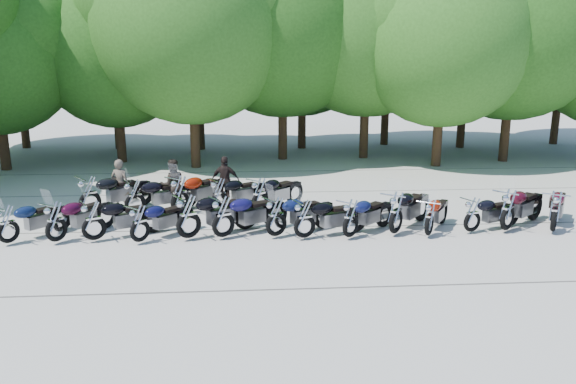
{
  "coord_description": "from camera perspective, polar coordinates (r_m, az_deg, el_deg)",
  "views": [
    {
      "loc": [
        -1.09,
        -14.37,
        4.93
      ],
      "look_at": [
        0.0,
        1.5,
        1.1
      ],
      "focal_mm": 35.0,
      "sensor_mm": 36.0,
      "label": 1
    }
  ],
  "objects": [
    {
      "name": "motorcycle_3",
      "position": [
        15.62,
        -14.86,
        -2.99
      ],
      "size": [
        1.97,
        2.01,
        1.22
      ],
      "primitive_type": null,
      "rotation": [
        0.0,
        0.0,
        2.38
      ],
      "color": "#0B0C33",
      "rests_on": "ground"
    },
    {
      "name": "motorcycle_11",
      "position": [
        16.82,
        18.25,
        -2.09
      ],
      "size": [
        2.2,
        1.42,
        1.19
      ],
      "primitive_type": null,
      "rotation": [
        0.0,
        0.0,
        1.97
      ],
      "color": "black",
      "rests_on": "ground"
    },
    {
      "name": "motorcycle_8",
      "position": [
        15.58,
        6.39,
        -2.55
      ],
      "size": [
        2.12,
        2.02,
        1.27
      ],
      "primitive_type": null,
      "rotation": [
        0.0,
        0.0,
        2.31
      ],
      "color": "#0E133E",
      "rests_on": "ground"
    },
    {
      "name": "motorcycle_5",
      "position": [
        15.55,
        -6.61,
        -2.38
      ],
      "size": [
        2.46,
        1.93,
        1.38
      ],
      "primitive_type": null,
      "rotation": [
        0.0,
        0.0,
        2.13
      ],
      "color": "#110E3E",
      "rests_on": "ground"
    },
    {
      "name": "motorcycle_12",
      "position": [
        17.25,
        21.45,
        -1.57
      ],
      "size": [
        2.43,
        2.2,
        1.43
      ],
      "primitive_type": null,
      "rotation": [
        0.0,
        0.0,
        2.26
      ],
      "color": "#370712",
      "rests_on": "ground"
    },
    {
      "name": "motorcycle_16",
      "position": [
        18.19,
        -10.93,
        -0.11
      ],
      "size": [
        2.23,
        2.43,
        1.43
      ],
      "primitive_type": null,
      "rotation": [
        0.0,
        0.0,
        2.44
      ],
      "color": "maroon",
      "rests_on": "ground"
    },
    {
      "name": "tree_10",
      "position": [
        32.16,
        -17.43,
        14.24
      ],
      "size": [
        7.78,
        7.78,
        9.55
      ],
      "color": "#3A2614",
      "rests_on": "ground"
    },
    {
      "name": "tree_5",
      "position": [
        28.2,
        8.08,
        16.75
      ],
      "size": [
        9.04,
        9.04,
        11.1
      ],
      "color": "#3A2614",
      "rests_on": "ground"
    },
    {
      "name": "motorcycle_18",
      "position": [
        17.93,
        -2.92,
        -0.21
      ],
      "size": [
        2.2,
        2.18,
        1.34
      ],
      "primitive_type": null,
      "rotation": [
        0.0,
        0.0,
        2.35
      ],
      "color": "black",
      "rests_on": "ground"
    },
    {
      "name": "tree_12",
      "position": [
        30.98,
        1.47,
        15.0
      ],
      "size": [
        7.88,
        7.88,
        9.67
      ],
      "color": "#3A2614",
      "rests_on": "ground"
    },
    {
      "name": "motorcycle_7",
      "position": [
        15.41,
        1.7,
        -2.63
      ],
      "size": [
        2.36,
        1.44,
        1.28
      ],
      "primitive_type": null,
      "rotation": [
        0.0,
        0.0,
        1.93
      ],
      "color": "black",
      "rests_on": "ground"
    },
    {
      "name": "tree_7",
      "position": [
        28.93,
        22.05,
        15.49
      ],
      "size": [
        8.79,
        8.79,
        10.79
      ],
      "color": "#3A2614",
      "rests_on": "ground"
    },
    {
      "name": "tree_15",
      "position": [
        36.1,
        26.47,
        15.51
      ],
      "size": [
        9.67,
        9.67,
        11.86
      ],
      "color": "#3A2614",
      "rests_on": "ground"
    },
    {
      "name": "tree_6",
      "position": [
        26.64,
        15.54,
        14.96
      ],
      "size": [
        8.0,
        8.0,
        9.82
      ],
      "color": "#3A2614",
      "rests_on": "ground"
    },
    {
      "name": "motorcycle_13",
      "position": [
        17.68,
        25.5,
        -1.66
      ],
      "size": [
        1.98,
        2.47,
        1.39
      ],
      "primitive_type": null,
      "rotation": [
        0.0,
        0.0,
        2.56
      ],
      "color": "#3D0816",
      "rests_on": "ground"
    },
    {
      "name": "motorcycle_6",
      "position": [
        15.55,
        -1.21,
        -2.38
      ],
      "size": [
        2.39,
        1.81,
        1.33
      ],
      "primitive_type": null,
      "rotation": [
        0.0,
        0.0,
        2.1
      ],
      "color": "#0D153A",
      "rests_on": "ground"
    },
    {
      "name": "motorcycle_17",
      "position": [
        18.18,
        -7.0,
        -0.18
      ],
      "size": [
        2.29,
        1.89,
        1.3
      ],
      "primitive_type": null,
      "rotation": [
        0.0,
        0.0,
        2.18
      ],
      "color": "black",
      "rests_on": "ground"
    },
    {
      "name": "rider_2",
      "position": [
        19.29,
        -6.38,
        1.18
      ],
      "size": [
        1.03,
        0.57,
        1.66
      ],
      "primitive_type": "imported",
      "rotation": [
        0.0,
        0.0,
        2.97
      ],
      "color": "black",
      "rests_on": "ground"
    },
    {
      "name": "tree_14",
      "position": [
        32.67,
        17.77,
        14.5
      ],
      "size": [
        8.02,
        8.02,
        9.84
      ],
      "color": "#3A2614",
      "rests_on": "ground"
    },
    {
      "name": "tree_11",
      "position": [
        30.91,
        -9.19,
        14.42
      ],
      "size": [
        7.56,
        7.56,
        9.28
      ],
      "color": "#3A2614",
      "rests_on": "ground"
    },
    {
      "name": "motorcycle_2",
      "position": [
        16.1,
        -19.16,
        -2.63
      ],
      "size": [
        2.37,
        1.72,
        1.31
      ],
      "primitive_type": null,
      "rotation": [
        0.0,
        0.0,
        2.06
      ],
      "color": "black",
      "rests_on": "ground"
    },
    {
      "name": "tree_13",
      "position": [
        32.8,
        10.15,
        15.27
      ],
      "size": [
        8.31,
        8.31,
        10.2
      ],
      "color": "#3A2614",
      "rests_on": "ground"
    },
    {
      "name": "ground",
      "position": [
        15.23,
        0.39,
        -5.35
      ],
      "size": [
        90.0,
        90.0,
        0.0
      ],
      "primitive_type": "plane",
      "color": "#A49F94",
      "rests_on": "ground"
    },
    {
      "name": "tree_2",
      "position": [
        27.9,
        -17.21,
        13.74
      ],
      "size": [
        7.31,
        7.31,
        8.97
      ],
      "color": "#3A2614",
      "rests_on": "ground"
    },
    {
      "name": "motorcycle_14",
      "position": [
        18.83,
        -19.53,
        -0.15
      ],
      "size": [
        2.49,
        2.22,
        1.45
      ],
      "primitive_type": null,
      "rotation": [
        0.0,
        0.0,
        2.25
      ],
      "color": "black",
      "rests_on": "ground"
    },
    {
      "name": "motorcycle_4",
      "position": [
        15.59,
        -10.09,
        -2.33
      ],
      "size": [
        2.59,
        2.0,
        1.45
      ],
      "primitive_type": null,
      "rotation": [
        0.0,
        0.0,
        2.12
      ],
      "color": "black",
      "rests_on": "ground"
    },
    {
      "name": "tree_3",
      "position": [
        25.76,
        -9.87,
        16.44
      ],
      "size": [
        8.7,
        8.7,
        10.67
      ],
      "color": "#3A2614",
      "rests_on": "ground"
    },
    {
      "name": "rider_1",
      "position": [
        18.74,
        -11.65,
        0.7
      ],
      "size": [
        0.98,
        0.85,
        1.71
      ],
      "primitive_type": "imported",
      "rotation": [
        0.0,
        0.0,
        3.42
      ],
      "color": "black",
      "rests_on": "ground"
    },
    {
      "name": "tree_4",
      "position": [
        27.56,
        -0.57,
        17.09
      ],
      "size": [
        9.13,
        9.13,
        11.2
      ],
      "color": "#3A2614",
      "rests_on": "ground"
    },
    {
      "name": "motorcycle_9",
      "position": [
        16.06,
        10.93,
        -1.94
      ],
      "size": [
        2.2,
        2.42,
        1.42
      ],
      "primitive_type": null,
      "rotation": [
        0.0,
        0.0,
        2.44
      ],
      "color": "black",
      "rests_on": "ground"
    },
    {
      "name": "motorcycle_10",
      "position": [
        16.13,
        14.19,
        -2.4
      ],
      "size": [
        1.72,
        2.19,
        1.23
      ],
      "primitive_type": null,
      "rotation": [
        0.0,
        0.0,
        2.57
      ],
      "color": "maroon",
      "rests_on": "ground"
    },
    {
      "name": "motorcycle_0",
      "position": [
        16.78,
        -26.61,
        -2.83
      ],
      "size": [
        1.89,
        2.1,
        1.23
      ],
      "primitive_type": null,
      "rotation": [
        0.0,
        0.0,
        2.46
      ],
      "color": "#0D1A3B",
      "rests_on": "ground"
    },
    {
      "name": "motorcycle_1",
      "position": [
        16.36,
        -22.55,
        -2.68
      ],
      "size": [
        1.92,
        2.29,
        1.31
      ],
      "primitive_type": null,
      "rotation": [
        0.0,
        0.0,
        2.52
      ],
      "color": "#30061D",
      "rests_on": "ground"
    },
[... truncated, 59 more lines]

